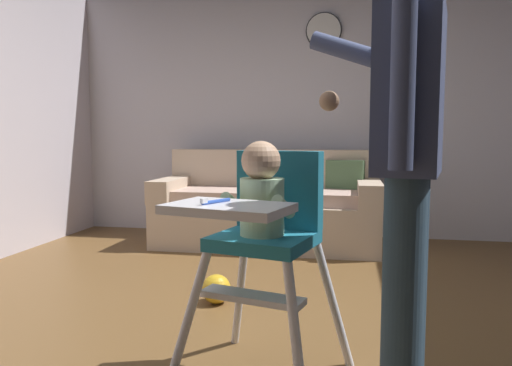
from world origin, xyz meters
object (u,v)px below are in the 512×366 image
(adult_standing, at_px, (407,157))
(couch, at_px, (269,208))
(wall_clock, at_px, (324,31))
(toy_ball, at_px, (216,289))
(high_chair, at_px, (264,217))

(adult_standing, bearing_deg, couch, -58.69)
(wall_clock, bearing_deg, adult_standing, -81.71)
(couch, relative_size, toy_ball, 11.60)
(adult_standing, height_order, toy_ball, adult_standing)
(couch, distance_m, high_chair, 2.55)
(adult_standing, distance_m, wall_clock, 3.30)
(high_chair, distance_m, adult_standing, 0.58)
(couch, xyz_separation_m, toy_ball, (-0.05, -1.64, -0.25))
(high_chair, distance_m, wall_clock, 3.26)
(adult_standing, xyz_separation_m, toy_ball, (-0.95, 0.96, -0.82))
(adult_standing, relative_size, wall_clock, 4.62)
(adult_standing, xyz_separation_m, wall_clock, (-0.45, 3.08, 1.09))
(high_chair, xyz_separation_m, toy_ball, (-0.43, 0.85, -0.58))
(adult_standing, bearing_deg, toy_ball, -33.22)
(high_chair, relative_size, toy_ball, 5.64)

